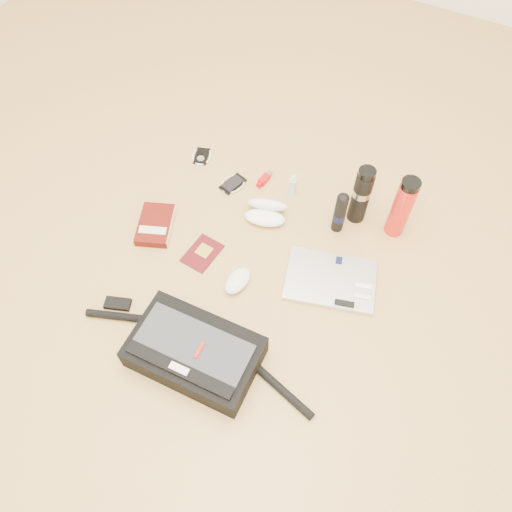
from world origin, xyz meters
name	(u,v)px	position (x,y,z in m)	size (l,w,h in m)	color
ground	(245,286)	(0.00, 0.00, 0.00)	(4.00, 4.00, 0.00)	tan
messenger_bag	(194,352)	(-0.01, -0.31, 0.05)	(0.83, 0.27, 0.11)	black
laptop	(331,280)	(0.26, 0.16, 0.01)	(0.36, 0.30, 0.03)	#BDBDC0
book	(156,225)	(-0.42, 0.06, 0.02)	(0.18, 0.22, 0.03)	#470C07
passport	(202,253)	(-0.20, 0.04, 0.00)	(0.11, 0.15, 0.01)	#45090D
mouse	(237,281)	(-0.03, 0.00, 0.02)	(0.08, 0.13, 0.04)	silver
sunglasses_case	(266,211)	(-0.07, 0.31, 0.03)	(0.19, 0.17, 0.09)	white
ipod	(202,156)	(-0.46, 0.46, 0.01)	(0.10, 0.10, 0.01)	black
phone	(233,184)	(-0.27, 0.39, 0.01)	(0.10, 0.12, 0.01)	black
inhaler	(265,179)	(-0.16, 0.46, 0.01)	(0.03, 0.09, 0.02)	#BD060D
spray_bottle	(293,186)	(-0.04, 0.46, 0.04)	(0.03, 0.03, 0.10)	#ADD6E8
aerosol_can	(340,213)	(0.19, 0.39, 0.09)	(0.06, 0.06, 0.19)	black
thermos_black	(361,195)	(0.23, 0.47, 0.13)	(0.08, 0.08, 0.26)	black
thermos_red	(402,208)	(0.38, 0.48, 0.13)	(0.09, 0.09, 0.27)	red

